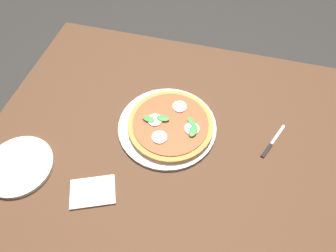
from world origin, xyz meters
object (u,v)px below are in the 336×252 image
Objects in this scene: pizza at (171,124)px; napkin at (93,192)px; dining_table at (163,157)px; knife at (271,145)px; plate_white at (19,166)px; serving_tray at (168,127)px.

pizza is 2.18× the size of napkin.
pizza is (0.01, 0.06, 0.13)m from dining_table.
knife is (0.49, 0.29, -0.00)m from napkin.
dining_table is at bearing -167.61° from knife.
serving_tray is at bearing 32.32° from plate_white.
dining_table is 8.95× the size of napkin.
pizza is at bearing 78.40° from dining_table.
knife is at bearing 20.21° from plate_white.
knife is at bearing 2.89° from serving_tray.
knife is at bearing 12.39° from dining_table.
napkin is at bearing -149.22° from knife.
serving_tray is 1.57× the size of plate_white.
dining_table is at bearing 55.18° from napkin.
napkin reaches higher than dining_table.
knife is (0.75, 0.27, -0.00)m from plate_white.
pizza is 0.33m from knife.
plate_white reaches higher than napkin.
serving_tray is 1.16× the size of pizza.
serving_tray is at bearing 176.34° from pizza.
serving_tray is at bearing 60.75° from napkin.
knife is (0.34, 0.02, -0.00)m from serving_tray.
knife reaches higher than dining_table.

